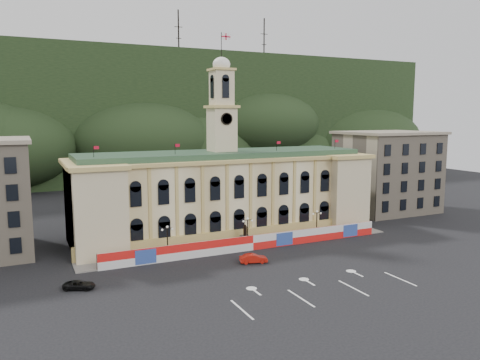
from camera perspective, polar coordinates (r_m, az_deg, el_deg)
name	(u,v)px	position (r m, az deg, el deg)	size (l,w,h in m)	color
ground	(302,278)	(66.18, 7.55, -11.78)	(260.00, 260.00, 0.00)	black
lane_markings	(323,290)	(62.30, 10.10, -13.10)	(26.00, 10.00, 0.02)	white
hill_ridge	(122,123)	(177.62, -14.20, 6.72)	(230.00, 80.00, 64.00)	black
city_hall	(223,192)	(88.03, -2.10, -1.52)	(56.20, 17.60, 37.10)	beige
side_building_right	(387,171)	(114.09, 17.50, 1.01)	(21.00, 17.00, 18.60)	tan
hoarding_fence	(253,243)	(78.32, 1.60, -7.64)	(50.00, 0.44, 2.50)	red
pavement	(246,245)	(80.92, 0.70, -7.99)	(56.00, 5.50, 0.16)	slate
statue	(245,239)	(80.85, 0.62, -7.19)	(1.40, 1.40, 3.72)	#595651
lamp_left	(167,239)	(74.61, -8.84, -7.07)	(1.96, 0.44, 5.15)	black
lamp_center	(248,229)	(79.51, 0.94, -6.05)	(1.96, 0.44, 5.15)	black
lamp_right	(317,222)	(86.42, 9.34, -5.02)	(1.96, 0.44, 5.15)	black
red_sedan	(253,258)	(71.83, 1.66, -9.54)	(4.46, 2.49, 1.39)	#B7170D
black_suv	(79,285)	(64.95, -19.01, -12.01)	(4.40, 3.28, 1.11)	black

